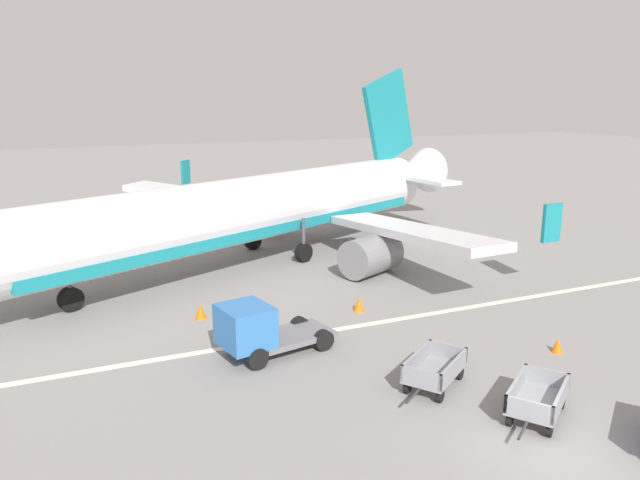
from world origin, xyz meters
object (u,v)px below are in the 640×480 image
(traffic_cone_near_plane, at_px, (558,345))
(traffic_cone_by_carts, at_px, (200,311))
(baggage_cart_second_in_row, at_px, (537,398))
(baggage_cart_third_in_row, at_px, (434,369))
(airplane, at_px, (258,209))
(service_truck_beside_carts, at_px, (257,329))
(traffic_cone_mid_apron, at_px, (359,304))

(traffic_cone_near_plane, bearing_deg, traffic_cone_by_carts, 142.33)
(traffic_cone_near_plane, height_order, traffic_cone_by_carts, traffic_cone_by_carts)
(baggage_cart_second_in_row, bearing_deg, baggage_cart_third_in_row, 120.71)
(airplane, height_order, traffic_cone_near_plane, airplane)
(baggage_cart_second_in_row, height_order, traffic_cone_near_plane, baggage_cart_second_in_row)
(service_truck_beside_carts, bearing_deg, traffic_cone_by_carts, 102.33)
(baggage_cart_second_in_row, height_order, baggage_cart_third_in_row, same)
(baggage_cart_second_in_row, distance_m, traffic_cone_by_carts, 14.41)
(baggage_cart_second_in_row, relative_size, service_truck_beside_carts, 0.72)
(baggage_cart_second_in_row, bearing_deg, airplane, 96.05)
(traffic_cone_mid_apron, bearing_deg, traffic_cone_near_plane, -55.19)
(traffic_cone_near_plane, height_order, traffic_cone_mid_apron, traffic_cone_mid_apron)
(traffic_cone_by_carts, bearing_deg, baggage_cart_second_in_row, -58.66)
(traffic_cone_near_plane, bearing_deg, baggage_cart_second_in_row, -141.02)
(baggage_cart_third_in_row, xyz_separation_m, traffic_cone_by_carts, (-5.77, 9.40, -0.26))
(traffic_cone_mid_apron, bearing_deg, baggage_cart_third_in_row, -97.53)
(baggage_cart_second_in_row, distance_m, baggage_cart_third_in_row, 3.38)
(baggage_cart_third_in_row, distance_m, traffic_cone_mid_apron, 7.50)
(service_truck_beside_carts, xyz_separation_m, traffic_cone_mid_apron, (5.69, 2.88, -0.77))
(traffic_cone_mid_apron, bearing_deg, traffic_cone_by_carts, 163.75)
(baggage_cart_third_in_row, relative_size, traffic_cone_mid_apron, 5.00)
(airplane, distance_m, traffic_cone_near_plane, 18.40)
(traffic_cone_by_carts, bearing_deg, service_truck_beside_carts, -77.67)
(airplane, xyz_separation_m, baggage_cart_second_in_row, (2.16, -20.40, -2.45))
(service_truck_beside_carts, xyz_separation_m, traffic_cone_near_plane, (10.56, -4.12, -0.82))
(baggage_cart_second_in_row, distance_m, traffic_cone_mid_apron, 10.37)
(airplane, distance_m, baggage_cart_second_in_row, 20.66)
(airplane, xyz_separation_m, traffic_cone_mid_apron, (1.42, -10.06, -2.72))
(baggage_cart_third_in_row, bearing_deg, airplane, 91.43)
(traffic_cone_mid_apron, bearing_deg, service_truck_beside_carts, -153.17)
(service_truck_beside_carts, distance_m, traffic_cone_near_plane, 11.37)
(baggage_cart_third_in_row, height_order, traffic_cone_by_carts, baggage_cart_third_in_row)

